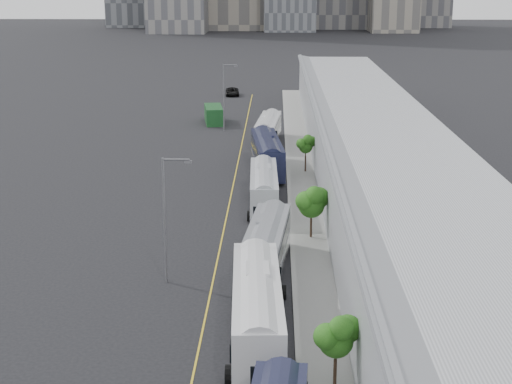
{
  "coord_description": "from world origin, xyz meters",
  "views": [
    {
      "loc": [
        2.82,
        -6.42,
        20.46
      ],
      "look_at": [
        1.18,
        57.23,
        3.0
      ],
      "focal_mm": 55.0,
      "sensor_mm": 36.0,
      "label": 1
    }
  ],
  "objects_px": {
    "bus_5": "(267,157)",
    "street_lamp_near": "(167,212)",
    "shipping_container": "(214,115)",
    "bus_6": "(268,132)",
    "street_lamp_far": "(225,93)",
    "bus_4": "(264,191)",
    "suv": "(232,92)",
    "bus_2": "(257,315)",
    "bus_3": "(266,253)"
  },
  "relations": [
    {
      "from": "suv",
      "to": "bus_6",
      "type": "bearing_deg",
      "value": -85.29
    },
    {
      "from": "bus_3",
      "to": "shipping_container",
      "type": "xyz_separation_m",
      "value": [
        -8.4,
        60.0,
        -0.35
      ]
    },
    {
      "from": "bus_5",
      "to": "street_lamp_near",
      "type": "xyz_separation_m",
      "value": [
        -6.41,
        -32.2,
        3.47
      ]
    },
    {
      "from": "bus_5",
      "to": "street_lamp_near",
      "type": "bearing_deg",
      "value": -106.72
    },
    {
      "from": "bus_3",
      "to": "street_lamp_far",
      "type": "bearing_deg",
      "value": 101.93
    },
    {
      "from": "street_lamp_far",
      "to": "suv",
      "type": "distance_m",
      "value": 33.89
    },
    {
      "from": "street_lamp_far",
      "to": "suv",
      "type": "relative_size",
      "value": 1.8
    },
    {
      "from": "bus_5",
      "to": "shipping_container",
      "type": "height_order",
      "value": "bus_5"
    },
    {
      "from": "bus_4",
      "to": "street_lamp_far",
      "type": "distance_m",
      "value": 37.72
    },
    {
      "from": "bus_6",
      "to": "suv",
      "type": "xyz_separation_m",
      "value": [
        -6.9,
        41.95,
        -0.78
      ]
    },
    {
      "from": "bus_4",
      "to": "street_lamp_near",
      "type": "bearing_deg",
      "value": -110.0
    },
    {
      "from": "bus_3",
      "to": "suv",
      "type": "relative_size",
      "value": 2.53
    },
    {
      "from": "bus_5",
      "to": "suv",
      "type": "xyz_separation_m",
      "value": [
        -6.92,
        57.08,
        -0.94
      ]
    },
    {
      "from": "bus_3",
      "to": "street_lamp_near",
      "type": "bearing_deg",
      "value": -160.1
    },
    {
      "from": "street_lamp_near",
      "to": "suv",
      "type": "distance_m",
      "value": 89.38
    },
    {
      "from": "street_lamp_near",
      "to": "street_lamp_far",
      "type": "distance_m",
      "value": 55.7
    },
    {
      "from": "street_lamp_far",
      "to": "shipping_container",
      "type": "relative_size",
      "value": 1.35
    },
    {
      "from": "street_lamp_near",
      "to": "shipping_container",
      "type": "relative_size",
      "value": 1.3
    },
    {
      "from": "street_lamp_near",
      "to": "bus_2",
      "type": "bearing_deg",
      "value": -55.22
    },
    {
      "from": "bus_5",
      "to": "street_lamp_far",
      "type": "relative_size",
      "value": 1.48
    },
    {
      "from": "bus_6",
      "to": "suv",
      "type": "height_order",
      "value": "bus_6"
    },
    {
      "from": "bus_6",
      "to": "street_lamp_far",
      "type": "relative_size",
      "value": 1.33
    },
    {
      "from": "street_lamp_near",
      "to": "bus_4",
      "type": "bearing_deg",
      "value": 71.38
    },
    {
      "from": "street_lamp_far",
      "to": "shipping_container",
      "type": "distance_m",
      "value": 7.57
    },
    {
      "from": "bus_5",
      "to": "street_lamp_near",
      "type": "distance_m",
      "value": 33.01
    },
    {
      "from": "bus_4",
      "to": "bus_5",
      "type": "distance_m",
      "value": 13.56
    },
    {
      "from": "bus_3",
      "to": "suv",
      "type": "height_order",
      "value": "bus_3"
    },
    {
      "from": "bus_5",
      "to": "suv",
      "type": "relative_size",
      "value": 2.67
    },
    {
      "from": "street_lamp_far",
      "to": "shipping_container",
      "type": "height_order",
      "value": "street_lamp_far"
    },
    {
      "from": "bus_3",
      "to": "bus_4",
      "type": "distance_m",
      "value": 16.89
    },
    {
      "from": "bus_6",
      "to": "shipping_container",
      "type": "bearing_deg",
      "value": 123.78
    },
    {
      "from": "bus_4",
      "to": "suv",
      "type": "xyz_separation_m",
      "value": [
        -6.79,
        70.63,
        -0.8
      ]
    },
    {
      "from": "bus_5",
      "to": "bus_3",
      "type": "bearing_deg",
      "value": -94.94
    },
    {
      "from": "bus_5",
      "to": "street_lamp_far",
      "type": "distance_m",
      "value": 24.54
    },
    {
      "from": "shipping_container",
      "to": "bus_2",
      "type": "bearing_deg",
      "value": -91.43
    },
    {
      "from": "bus_2",
      "to": "shipping_container",
      "type": "distance_m",
      "value": 71.32
    },
    {
      "from": "bus_3",
      "to": "street_lamp_far",
      "type": "relative_size",
      "value": 1.41
    },
    {
      "from": "street_lamp_far",
      "to": "bus_2",
      "type": "bearing_deg",
      "value": -84.74
    },
    {
      "from": "bus_4",
      "to": "bus_6",
      "type": "relative_size",
      "value": 1.01
    },
    {
      "from": "bus_3",
      "to": "street_lamp_far",
      "type": "height_order",
      "value": "street_lamp_far"
    },
    {
      "from": "bus_2",
      "to": "street_lamp_far",
      "type": "bearing_deg",
      "value": 92.83
    },
    {
      "from": "bus_3",
      "to": "bus_6",
      "type": "height_order",
      "value": "bus_3"
    },
    {
      "from": "bus_5",
      "to": "street_lamp_far",
      "type": "bearing_deg",
      "value": 98.96
    },
    {
      "from": "bus_5",
      "to": "street_lamp_far",
      "type": "height_order",
      "value": "street_lamp_far"
    },
    {
      "from": "bus_4",
      "to": "shipping_container",
      "type": "bearing_deg",
      "value": 99.11
    },
    {
      "from": "bus_4",
      "to": "bus_6",
      "type": "distance_m",
      "value": 28.68
    },
    {
      "from": "shipping_container",
      "to": "suv",
      "type": "bearing_deg",
      "value": 79.61
    },
    {
      "from": "bus_4",
      "to": "street_lamp_far",
      "type": "xyz_separation_m",
      "value": [
        -5.91,
        37.06,
        3.77
      ]
    },
    {
      "from": "street_lamp_near",
      "to": "bus_6",
      "type": "bearing_deg",
      "value": 82.32
    },
    {
      "from": "street_lamp_near",
      "to": "suv",
      "type": "xyz_separation_m",
      "value": [
        -0.52,
        89.27,
        -4.41
      ]
    }
  ]
}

